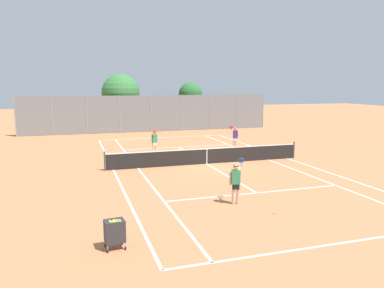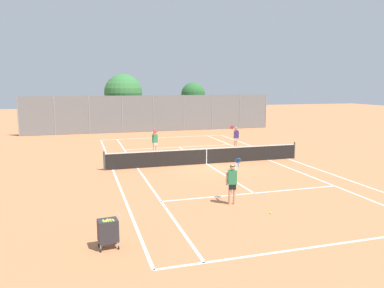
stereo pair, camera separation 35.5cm
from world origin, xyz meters
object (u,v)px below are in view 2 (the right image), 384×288
object	(u,v)px
ball_cart	(108,230)
player_far_left	(155,141)
loose_tennis_ball_0	(243,159)
player_near_side	(232,181)
tree_behind_right	(193,95)
loose_tennis_ball_1	(144,144)
loose_tennis_ball_2	(170,164)
loose_tennis_ball_3	(271,213)
tennis_net	(207,156)
player_far_right	(236,137)
tree_behind_left	(123,94)

from	to	relation	value
ball_cart	player_far_left	xyz separation A→B (m)	(4.16, 14.16, 0.39)
loose_tennis_ball_0	player_near_side	bearing A→B (deg)	-116.94
tree_behind_right	player_far_left	bearing A→B (deg)	-115.37
loose_tennis_ball_1	loose_tennis_ball_2	bearing A→B (deg)	-88.64
player_far_left	tree_behind_right	bearing A→B (deg)	64.63
loose_tennis_ball_0	loose_tennis_ball_1	distance (m)	9.38
loose_tennis_ball_0	loose_tennis_ball_1	bearing A→B (deg)	122.16
player_near_side	loose_tennis_ball_3	bearing A→B (deg)	-57.91
tennis_net	loose_tennis_ball_2	distance (m)	2.24
loose_tennis_ball_3	loose_tennis_ball_1	bearing A→B (deg)	95.64
player_far_right	loose_tennis_ball_0	size ratio (longest dim) A/B	26.88
loose_tennis_ball_3	tree_behind_left	distance (m)	28.38
loose_tennis_ball_1	loose_tennis_ball_3	xyz separation A→B (m)	(1.74, -17.60, 0.00)
loose_tennis_ball_0	loose_tennis_ball_3	xyz separation A→B (m)	(-3.26, -9.66, 0.00)
ball_cart	tree_behind_left	bearing A→B (deg)	82.67
ball_cart	loose_tennis_ball_1	bearing A→B (deg)	77.55
tennis_net	ball_cart	xyz separation A→B (m)	(-6.49, -10.23, 0.03)
ball_cart	loose_tennis_ball_2	world-z (taller)	ball_cart
loose_tennis_ball_1	loose_tennis_ball_3	world-z (taller)	same
player_far_left	player_near_side	bearing A→B (deg)	-85.86
player_near_side	loose_tennis_ball_0	xyz separation A→B (m)	(4.17, 8.20, -0.89)
loose_tennis_ball_3	ball_cart	bearing A→B (deg)	-168.00
tennis_net	tree_behind_right	distance (m)	20.25
ball_cart	loose_tennis_ball_1	distance (m)	19.31
player_near_side	loose_tennis_ball_0	world-z (taller)	player_near_side
loose_tennis_ball_3	tennis_net	bearing A→B (deg)	86.22
loose_tennis_ball_0	loose_tennis_ball_2	bearing A→B (deg)	-177.21
loose_tennis_ball_3	tree_behind_right	distance (m)	29.13
player_near_side	tree_behind_left	size ratio (longest dim) A/B	0.31
tennis_net	player_near_side	world-z (taller)	player_near_side
tennis_net	loose_tennis_ball_0	size ratio (longest dim) A/B	181.82
player_near_side	player_far_left	size ratio (longest dim) A/B	1.00
loose_tennis_ball_0	tree_behind_left	bearing A→B (deg)	106.31
player_far_right	tree_behind_left	bearing A→B (deg)	113.80
tree_behind_left	tree_behind_right	size ratio (longest dim) A/B	1.17
tree_behind_right	loose_tennis_ball_3	bearing A→B (deg)	-101.16
player_near_side	player_far_right	xyz separation A→B (m)	(5.28, 11.88, 0.00)
loose_tennis_ball_2	loose_tennis_ball_3	world-z (taller)	same
player_far_left	tree_behind_left	world-z (taller)	tree_behind_left
player_far_right	loose_tennis_ball_3	size ratio (longest dim) A/B	26.88
ball_cart	loose_tennis_ball_3	bearing A→B (deg)	12.00
player_far_left	player_far_right	distance (m)	6.12
tennis_net	loose_tennis_ball_2	world-z (taller)	tennis_net
ball_cart	loose_tennis_ball_3	world-z (taller)	ball_cart
tree_behind_left	ball_cart	bearing A→B (deg)	-97.33
player_near_side	loose_tennis_ball_3	distance (m)	1.94
player_far_right	tree_behind_left	size ratio (longest dim) A/B	0.31
loose_tennis_ball_3	player_far_left	bearing A→B (deg)	97.68
player_near_side	tree_behind_right	bearing A→B (deg)	76.41
player_near_side	loose_tennis_ball_1	bearing A→B (deg)	92.93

